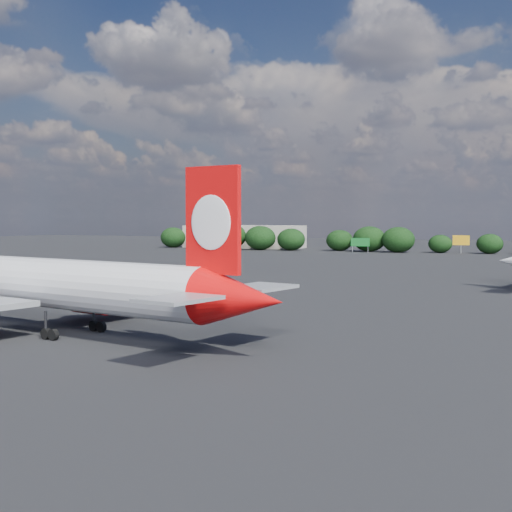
% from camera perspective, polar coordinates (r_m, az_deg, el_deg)
% --- Properties ---
extents(ground, '(500.00, 500.00, 0.00)m').
position_cam_1_polar(ground, '(110.61, 2.09, -2.68)').
color(ground, black).
rests_on(ground, ground).
extents(qantas_airliner, '(46.78, 44.73, 15.35)m').
position_cam_1_polar(qantas_airliner, '(70.15, -14.81, -2.35)').
color(qantas_airliner, white).
rests_on(qantas_airliner, ground).
extents(terminal_building, '(42.00, 16.00, 8.00)m').
position_cam_1_polar(terminal_building, '(257.00, -0.93, 1.56)').
color(terminal_building, '#A39B8C').
rests_on(terminal_building, ground).
extents(highway_sign, '(6.00, 0.30, 4.50)m').
position_cam_1_polar(highway_sign, '(226.30, 8.34, 1.09)').
color(highway_sign, '#156B26').
rests_on(highway_sign, ground).
extents(billboard_yellow, '(5.00, 0.30, 5.50)m').
position_cam_1_polar(billboard_yellow, '(226.55, 16.09, 1.19)').
color(billboard_yellow, '#F2AB15').
rests_on(billboard_yellow, ground).
extents(horizon_treeline, '(204.11, 15.60, 9.33)m').
position_cam_1_polar(horizon_treeline, '(226.51, 15.08, 1.25)').
color(horizon_treeline, black).
rests_on(horizon_treeline, ground).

